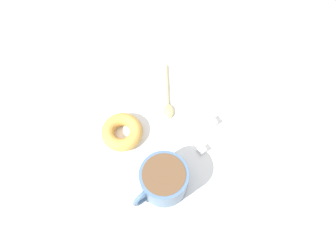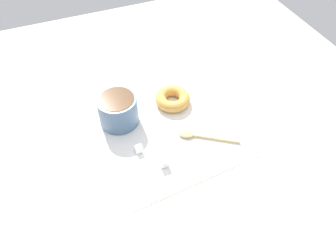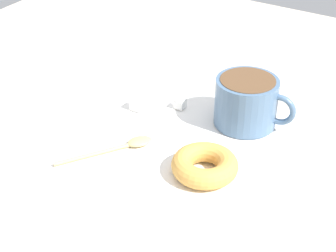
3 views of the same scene
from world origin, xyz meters
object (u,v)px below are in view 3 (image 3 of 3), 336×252
(coffee_cup, at_px, (247,101))
(sugar_cube_extra, at_px, (180,104))
(spoon, at_px, (126,145))
(donut, at_px, (205,165))
(sugar_cube, at_px, (137,104))

(coffee_cup, bearing_deg, sugar_cube_extra, 97.42)
(coffee_cup, xyz_separation_m, spoon, (-0.15, 0.12, -0.03))
(coffee_cup, bearing_deg, donut, -176.72)
(sugar_cube, bearing_deg, spoon, -154.58)
(spoon, bearing_deg, sugar_cube_extra, -3.69)
(coffee_cup, relative_size, sugar_cube_extra, 8.03)
(sugar_cube_extra, bearing_deg, spoon, 176.31)
(sugar_cube_extra, bearing_deg, donut, -138.30)
(spoon, xyz_separation_m, sugar_cube_extra, (0.14, -0.01, 0.00))
(sugar_cube, bearing_deg, donut, -118.16)
(donut, distance_m, spoon, 0.12)
(coffee_cup, xyz_separation_m, sugar_cube_extra, (-0.01, 0.11, -0.03))
(spoon, height_order, sugar_cube, sugar_cube)
(coffee_cup, height_order, sugar_cube, coffee_cup)
(sugar_cube, relative_size, sugar_cube_extra, 1.27)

